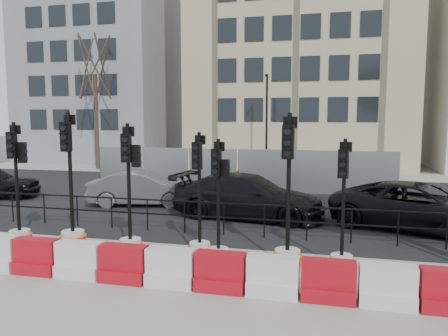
# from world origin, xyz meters

# --- Properties ---
(ground) EXTENTS (120.00, 120.00, 0.00)m
(ground) POSITION_xyz_m (0.00, 0.00, 0.00)
(ground) COLOR #51514C
(ground) RESTS_ON ground
(sidewalk_near) EXTENTS (40.00, 6.00, 0.02)m
(sidewalk_near) POSITION_xyz_m (0.00, -3.00, 0.01)
(sidewalk_near) COLOR gray
(sidewalk_near) RESTS_ON ground
(road) EXTENTS (40.00, 14.00, 0.03)m
(road) POSITION_xyz_m (0.00, 7.00, 0.01)
(road) COLOR black
(road) RESTS_ON ground
(sidewalk_far) EXTENTS (40.00, 4.00, 0.02)m
(sidewalk_far) POSITION_xyz_m (0.00, 16.00, 0.01)
(sidewalk_far) COLOR gray
(sidewalk_far) RESTS_ON ground
(building_grey) EXTENTS (11.00, 9.06, 14.00)m
(building_grey) POSITION_xyz_m (-14.00, 21.99, 7.00)
(building_grey) COLOR gray
(building_grey) RESTS_ON ground
(building_cream) EXTENTS (15.00, 10.06, 18.00)m
(building_cream) POSITION_xyz_m (2.00, 21.99, 9.00)
(building_cream) COLOR #BCB089
(building_cream) RESTS_ON ground
(kerb_railing) EXTENTS (18.00, 0.04, 1.00)m
(kerb_railing) POSITION_xyz_m (0.00, 1.20, 0.69)
(kerb_railing) COLOR black
(kerb_railing) RESTS_ON ground
(heras_fencing) EXTENTS (14.33, 1.72, 2.00)m
(heras_fencing) POSITION_xyz_m (-0.01, 9.80, 0.68)
(heras_fencing) COLOR gray
(heras_fencing) RESTS_ON ground
(lamp_post_far) EXTENTS (0.12, 0.56, 6.00)m
(lamp_post_far) POSITION_xyz_m (0.50, 14.98, 3.22)
(lamp_post_far) COLOR black
(lamp_post_far) RESTS_ON ground
(tree_bare_far) EXTENTS (2.00, 2.00, 9.00)m
(tree_bare_far) POSITION_xyz_m (-11.00, 15.50, 6.65)
(tree_bare_far) COLOR #473828
(tree_bare_far) RESTS_ON ground
(barrier_row) EXTENTS (13.60, 0.50, 0.80)m
(barrier_row) POSITION_xyz_m (-0.00, -2.80, 0.37)
(barrier_row) COLOR #AB0D24
(barrier_row) RESTS_ON ground
(traffic_signal_b) EXTENTS (0.66, 0.66, 3.35)m
(traffic_signal_b) POSITION_xyz_m (-4.02, -0.97, 0.80)
(traffic_signal_b) COLOR silver
(traffic_signal_b) RESTS_ON ground
(traffic_signal_c) EXTENTS (0.71, 0.71, 3.63)m
(traffic_signal_c) POSITION_xyz_m (-2.49, -0.81, 0.75)
(traffic_signal_c) COLOR silver
(traffic_signal_c) RESTS_ON ground
(traffic_signal_d) EXTENTS (0.65, 0.65, 3.32)m
(traffic_signal_d) POSITION_xyz_m (-0.69, -1.04, 0.79)
(traffic_signal_d) COLOR silver
(traffic_signal_d) RESTS_ON ground
(traffic_signal_e) EXTENTS (0.61, 0.61, 3.12)m
(traffic_signal_e) POSITION_xyz_m (1.08, -0.84, 0.64)
(traffic_signal_e) COLOR silver
(traffic_signal_e) RESTS_ON ground
(traffic_signal_f) EXTENTS (0.59, 0.59, 2.98)m
(traffic_signal_f) POSITION_xyz_m (1.65, -1.17, 0.71)
(traffic_signal_f) COLOR silver
(traffic_signal_f) RESTS_ON ground
(traffic_signal_g) EXTENTS (0.70, 0.70, 3.57)m
(traffic_signal_g) POSITION_xyz_m (3.27, -1.13, 0.74)
(traffic_signal_g) COLOR silver
(traffic_signal_g) RESTS_ON ground
(traffic_signal_h) EXTENTS (0.59, 0.59, 3.00)m
(traffic_signal_h) POSITION_xyz_m (4.49, -1.01, 0.62)
(traffic_signal_h) COLOR silver
(traffic_signal_h) RESTS_ON ground
(car_b) EXTENTS (3.20, 4.77, 1.37)m
(car_b) POSITION_xyz_m (-2.95, 4.78, 0.69)
(car_b) COLOR #545459
(car_b) RESTS_ON ground
(car_c) EXTENTS (3.43, 5.80, 1.53)m
(car_c) POSITION_xyz_m (1.48, 3.63, 0.76)
(car_c) COLOR black
(car_c) RESTS_ON ground
(car_d) EXTENTS (5.99, 6.93, 1.47)m
(car_d) POSITION_xyz_m (6.92, 3.25, 0.74)
(car_d) COLOR black
(car_d) RESTS_ON ground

